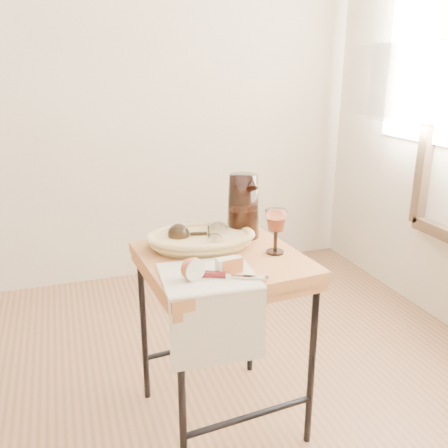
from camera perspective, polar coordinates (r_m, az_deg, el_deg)
name	(u,v)px	position (r m, az deg, el deg)	size (l,w,h in m)	color
wall_back	(51,51)	(2.88, -19.79, 18.64)	(3.60, 0.00, 2.70)	#BDB19E
side_table	(222,341)	(1.79, -0.21, -13.67)	(0.52, 0.52, 0.67)	brown
tea_towel	(208,276)	(1.49, -1.90, -6.11)	(0.29, 0.26, 0.01)	beige
bread_basket	(201,241)	(1.70, -2.74, -2.00)	(0.34, 0.23, 0.05)	#A47748
goblet_lying_a	(191,234)	(1.70, -3.87, -1.17)	(0.13, 0.08, 0.08)	#302214
goblet_lying_b	(216,235)	(1.69, -0.91, -1.33)	(0.12, 0.07, 0.07)	white
pitcher	(243,206)	(1.79, 2.27, 2.14)	(0.16, 0.24, 0.28)	black
wine_goblet	(276,232)	(1.65, 6.14, -0.89)	(0.08, 0.08, 0.16)	white
apple_half	(192,268)	(1.45, -3.85, -5.23)	(0.07, 0.04, 0.07)	red
apple_wedge	(228,265)	(1.49, 0.42, -4.91)	(0.07, 0.04, 0.05)	beige
table_knife	(231,275)	(1.46, 0.83, -6.07)	(0.20, 0.02, 0.02)	silver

